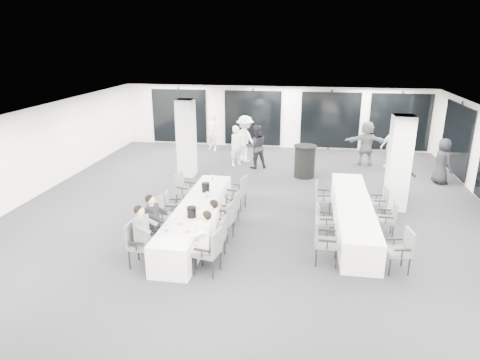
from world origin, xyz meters
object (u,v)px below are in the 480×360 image
object	(u,v)px
chair_side_right_far	(381,200)
chair_main_right_mid	(226,219)
standing_guest_h	(406,170)
standing_guest_e	(443,158)
chair_main_left_mid	(164,212)
chair_main_right_fourth	(232,206)
chair_side_left_near	(323,239)
chair_side_left_mid	(322,218)
standing_guest_d	(392,144)
chair_main_right_far	(239,191)
standing_guest_a	(237,143)
chair_main_left_fourth	(172,205)
chair_main_left_second	(149,229)
chair_side_right_near	(402,248)
banquet_table_side	(353,215)
chair_side_left_far	(321,195)
ice_bucket_near	(192,212)
standing_guest_b	(256,144)
chair_main_right_second	(217,236)
standing_guest_g	(212,130)
chair_side_right_mid	(388,217)
ice_bucket_far	(206,187)
standing_guest_f	(366,140)
chair_main_right_near	(211,249)
cocktail_table	(305,161)
chair_main_left_far	(184,188)
standing_guest_c	(245,136)

from	to	relation	value
chair_side_right_far	chair_main_right_mid	bearing A→B (deg)	115.23
standing_guest_h	standing_guest_e	bearing A→B (deg)	-50.45
chair_main_left_mid	chair_main_right_fourth	bearing A→B (deg)	124.85
chair_side_left_near	chair_side_left_mid	bearing A→B (deg)	-179.29
standing_guest_e	chair_side_left_mid	bearing A→B (deg)	120.42
standing_guest_d	chair_main_right_far	bearing A→B (deg)	23.49
chair_main_right_mid	standing_guest_a	xyz separation A→B (m)	(-0.84, 6.62, 0.34)
chair_side_left_mid	chair_main_left_fourth	bearing A→B (deg)	-100.13
chair_main_left_second	chair_side_right_near	world-z (taller)	chair_main_left_second
banquet_table_side	chair_main_right_far	bearing A→B (deg)	164.91
chair_main_left_second	chair_main_left_mid	world-z (taller)	chair_main_left_second
chair_side_left_far	ice_bucket_near	distance (m)	4.10
banquet_table_side	standing_guest_b	world-z (taller)	standing_guest_b
chair_main_right_mid	chair_side_right_near	bearing A→B (deg)	-92.36
chair_main_right_second	chair_side_right_far	xyz separation A→B (m)	(4.04, 3.05, -0.06)
standing_guest_g	ice_bucket_near	world-z (taller)	standing_guest_g
chair_main_right_fourth	chair_side_right_mid	size ratio (longest dim) A/B	0.93
chair_main_right_mid	chair_side_left_far	distance (m)	3.23
chair_main_left_second	standing_guest_e	world-z (taller)	standing_guest_e
chair_main_left_fourth	chair_side_left_far	xyz separation A→B (m)	(4.04, 1.38, 0.02)
ice_bucket_far	chair_main_left_fourth	bearing A→B (deg)	-146.00
chair_side_left_far	banquet_table_side	bearing A→B (deg)	40.88
chair_side_left_near	standing_guest_f	bearing A→B (deg)	168.72
chair_side_right_far	chair_main_left_second	bearing A→B (deg)	115.62
banquet_table_side	chair_side_right_near	world-z (taller)	chair_side_right_near
chair_main_right_mid	chair_main_right_far	xyz separation A→B (m)	(0.00, 2.06, 0.01)
chair_side_left_near	standing_guest_d	size ratio (longest dim) A/B	0.55
chair_main_left_fourth	chair_main_right_second	xyz separation A→B (m)	(1.66, -1.80, 0.06)
chair_main_right_near	chair_main_right_mid	world-z (taller)	chair_main_right_near
chair_side_left_far	standing_guest_f	distance (m)	5.67
chair_side_left_far	standing_guest_a	distance (m)	5.50
chair_main_left_mid	chair_main_right_second	distance (m)	2.04
chair_main_right_far	standing_guest_a	xyz separation A→B (m)	(-0.84, 4.56, 0.33)
chair_main_left_mid	chair_side_left_mid	size ratio (longest dim) A/B	1.09
chair_side_left_mid	ice_bucket_near	bearing A→B (deg)	-78.80
chair_main_right_second	ice_bucket_far	world-z (taller)	same
chair_main_left_fourth	standing_guest_e	xyz separation A→B (m)	(8.23, 4.74, 0.40)
cocktail_table	chair_side_right_near	distance (m)	6.78
banquet_table_side	chair_main_left_mid	bearing A→B (deg)	-168.24
chair_main_left_mid	chair_main_left_far	size ratio (longest dim) A/B	0.93
chair_main_left_second	chair_side_left_near	bearing A→B (deg)	96.60
chair_side_left_far	ice_bucket_near	size ratio (longest dim) A/B	3.62
chair_main_left_second	standing_guest_e	bearing A→B (deg)	133.38
chair_side_left_far	chair_side_right_near	bearing A→B (deg)	29.17
chair_main_right_mid	chair_main_right_fourth	xyz separation A→B (m)	(-0.01, 1.00, -0.05)
standing_guest_a	standing_guest_c	distance (m)	0.68
chair_main_left_mid	standing_guest_d	size ratio (longest dim) A/B	0.51
chair_main_right_mid	chair_main_left_far	bearing A→B (deg)	49.96
chair_main_left_fourth	chair_side_left_near	distance (m)	4.35
chair_main_right_second	chair_main_right_mid	xyz separation A→B (m)	(-0.00, 1.00, -0.01)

